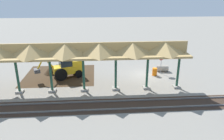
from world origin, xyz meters
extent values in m
plane|color=gray|center=(0.00, 0.00, 0.00)|extent=(120.00, 120.00, 0.00)
cube|color=#42301E|center=(10.15, -0.71, 0.00)|extent=(8.09, 7.00, 0.01)
cube|color=#9E998E|center=(-2.44, 3.73, 0.10)|extent=(0.70, 0.70, 0.20)
cylinder|color=#1E4C38|center=(-2.44, 3.73, 1.80)|extent=(0.24, 0.24, 3.60)
cube|color=#9E998E|center=(0.73, 3.73, 0.10)|extent=(0.70, 0.70, 0.20)
cylinder|color=#1E4C38|center=(0.73, 3.73, 1.80)|extent=(0.24, 0.24, 3.60)
cube|color=#9E998E|center=(3.90, 3.73, 0.10)|extent=(0.70, 0.70, 0.20)
cylinder|color=#1E4C38|center=(3.90, 3.73, 1.80)|extent=(0.24, 0.24, 3.60)
cube|color=#9E998E|center=(7.07, 3.73, 0.10)|extent=(0.70, 0.70, 0.20)
cylinder|color=#1E4C38|center=(7.07, 3.73, 1.80)|extent=(0.24, 0.24, 3.60)
cube|color=#9E998E|center=(10.23, 3.73, 0.10)|extent=(0.70, 0.70, 0.20)
cylinder|color=#1E4C38|center=(10.23, 3.73, 1.80)|extent=(0.24, 0.24, 3.60)
cube|color=#9E998E|center=(13.40, 3.73, 0.10)|extent=(0.70, 0.70, 0.20)
cylinder|color=#1E4C38|center=(13.40, 3.73, 1.80)|extent=(0.24, 0.24, 3.60)
cube|color=tan|center=(7.07, 3.73, 3.70)|extent=(20.21, 3.20, 0.20)
cube|color=tan|center=(7.07, 3.73, 4.35)|extent=(20.21, 0.20, 1.10)
pyramid|color=tan|center=(-0.85, 3.73, 4.35)|extent=(2.85, 3.20, 1.10)
pyramid|color=tan|center=(2.31, 3.73, 4.35)|extent=(2.85, 3.20, 1.10)
pyramid|color=tan|center=(5.48, 3.73, 4.35)|extent=(2.85, 3.20, 1.10)
pyramid|color=tan|center=(8.65, 3.73, 4.35)|extent=(2.85, 3.20, 1.10)
pyramid|color=tan|center=(11.82, 3.73, 4.35)|extent=(2.85, 3.20, 1.10)
cube|color=slate|center=(0.00, 6.36, 0.07)|extent=(60.00, 0.08, 0.15)
cube|color=slate|center=(0.00, 7.80, 0.07)|extent=(60.00, 0.08, 0.15)
cube|color=#38281E|center=(0.00, 7.08, 0.01)|extent=(60.00, 2.58, 0.03)
cylinder|color=gray|center=(-1.92, -0.41, 1.11)|extent=(0.06, 0.06, 2.23)
cylinder|color=red|center=(-1.92, -0.41, 2.04)|extent=(0.71, 0.33, 0.76)
cube|color=yellow|center=(9.11, -0.03, 0.97)|extent=(3.45, 2.36, 0.90)
cube|color=#1E262D|center=(9.29, 0.04, 2.12)|extent=(1.63, 1.56, 1.40)
cube|color=yellow|center=(8.15, -0.40, 1.67)|extent=(1.47, 1.43, 0.50)
cylinder|color=black|center=(10.26, -0.35, 0.70)|extent=(1.41, 0.78, 1.40)
cylinder|color=black|center=(9.75, 0.98, 0.70)|extent=(1.41, 0.78, 1.40)
cylinder|color=black|center=(8.33, -1.03, 0.45)|extent=(0.95, 0.60, 0.90)
cylinder|color=black|center=(7.86, 0.19, 0.45)|extent=(0.95, 0.60, 0.90)
cylinder|color=yellow|center=(11.03, 0.71, 2.08)|extent=(1.06, 0.55, 1.41)
cylinder|color=yellow|center=(11.84, 1.03, 2.02)|extent=(0.96, 0.50, 1.51)
cube|color=#47474C|center=(12.23, 1.17, 1.30)|extent=(0.85, 0.96, 0.40)
cone|color=#42301E|center=(11.20, -1.39, 0.00)|extent=(3.98, 3.98, 2.20)
cylinder|color=#9E9384|center=(-2.37, -1.10, 0.40)|extent=(1.47, 1.01, 0.80)
cylinder|color=black|center=(-1.70, -1.21, 0.40)|extent=(0.10, 0.51, 0.52)
cylinder|color=orange|center=(-1.04, 0.18, 0.45)|extent=(0.56, 0.56, 0.90)
camera|label=1|loc=(5.74, 23.84, 9.45)|focal=35.00mm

